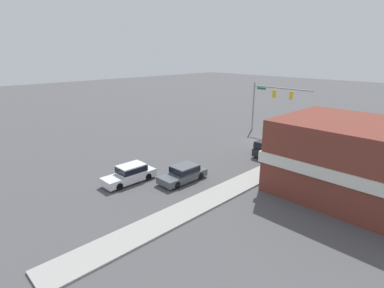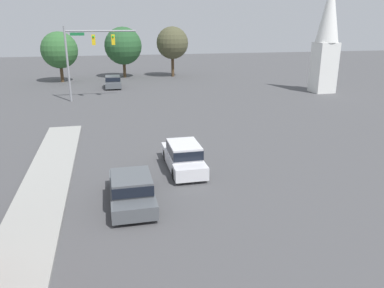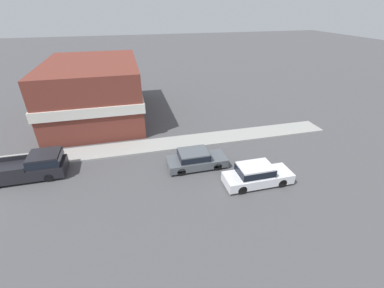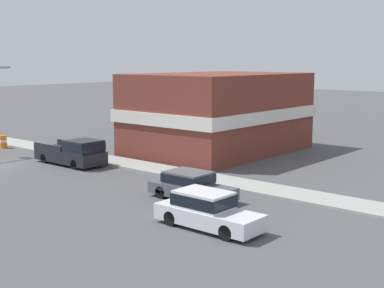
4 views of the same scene
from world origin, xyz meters
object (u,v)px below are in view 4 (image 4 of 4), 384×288
at_px(car_lead, 191,185).
at_px(car_oncoming, 207,209).
at_px(construction_barrel, 4,142).
at_px(pickup_truck_parked, 75,152).

height_order(car_lead, car_oncoming, car_oncoming).
bearing_deg(car_lead, construction_barrel, -96.11).
bearing_deg(pickup_truck_parked, construction_barrel, -93.59).
relative_size(car_lead, pickup_truck_parked, 0.83).
relative_size(car_lead, construction_barrel, 4.43).
distance_m(car_lead, construction_barrel, 22.35).
height_order(car_lead, construction_barrel, car_lead).
bearing_deg(car_oncoming, construction_barrel, 77.88).
height_order(car_oncoming, pickup_truck_parked, pickup_truck_parked).
distance_m(pickup_truck_parked, construction_barrel, 10.29).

